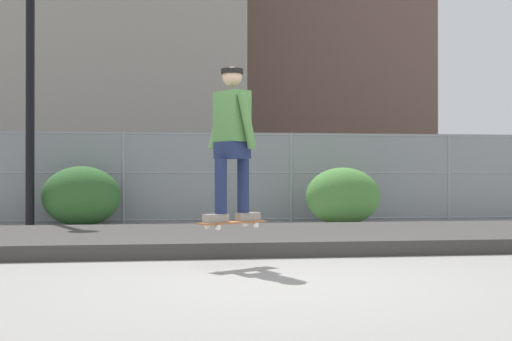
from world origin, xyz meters
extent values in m
plane|color=gray|center=(0.00, 0.00, 0.00)|extent=(120.00, 120.00, 0.00)
cube|color=#3D3A38|center=(0.00, 3.41, 0.09)|extent=(10.61, 3.31, 0.19)
cube|color=#9E5B33|center=(-0.26, 1.01, 0.48)|extent=(0.78, 0.61, 0.02)
cylinder|color=silver|center=(-0.09, 1.23, 0.45)|extent=(0.06, 0.05, 0.05)
cylinder|color=silver|center=(0.01, 1.08, 0.45)|extent=(0.06, 0.05, 0.05)
cylinder|color=silver|center=(-0.52, 0.95, 0.45)|extent=(0.06, 0.05, 0.05)
cylinder|color=silver|center=(-0.42, 0.80, 0.45)|extent=(0.06, 0.05, 0.05)
cube|color=#99999E|center=(-0.04, 1.16, 0.47)|extent=(0.12, 0.14, 0.01)
cube|color=#99999E|center=(-0.47, 0.87, 0.47)|extent=(0.12, 0.14, 0.01)
cube|color=gray|center=(-0.07, 1.13, 0.53)|extent=(0.29, 0.24, 0.09)
cube|color=gray|center=(-0.44, 0.89, 0.53)|extent=(0.29, 0.24, 0.09)
cylinder|color=#1E284C|center=(-0.13, 1.10, 0.87)|extent=(0.13, 0.13, 0.58)
cylinder|color=#1E284C|center=(-0.38, 0.93, 0.87)|extent=(0.13, 0.13, 0.58)
cube|color=#1E284C|center=(-0.26, 1.01, 1.25)|extent=(0.39, 0.42, 0.18)
cube|color=#4C7F3F|center=(-0.26, 1.01, 1.61)|extent=(0.39, 0.44, 0.54)
cylinder|color=#4C7F3F|center=(-0.39, 1.22, 1.55)|extent=(0.24, 0.20, 0.58)
cylinder|color=#4C7F3F|center=(-0.12, 0.81, 1.55)|extent=(0.24, 0.20, 0.58)
sphere|color=tan|center=(-0.26, 1.01, 2.03)|extent=(0.21, 0.21, 0.21)
cylinder|color=black|center=(-0.26, 1.01, 2.09)|extent=(0.24, 0.24, 0.05)
cylinder|color=gray|center=(-1.72, 8.03, 0.93)|extent=(0.06, 0.06, 1.85)
cylinder|color=gray|center=(1.72, 8.03, 0.93)|extent=(0.06, 0.06, 1.85)
cylinder|color=gray|center=(5.17, 8.03, 0.93)|extent=(0.06, 0.06, 1.85)
cylinder|color=gray|center=(0.00, 8.03, 1.81)|extent=(17.23, 0.04, 0.04)
cylinder|color=gray|center=(0.00, 8.03, 1.02)|extent=(17.23, 0.04, 0.04)
cylinder|color=gray|center=(0.00, 8.03, 0.06)|extent=(17.23, 0.04, 0.04)
cube|color=gray|center=(0.00, 8.03, 0.93)|extent=(17.23, 0.01, 1.85)
cylinder|color=black|center=(-3.36, 6.98, 3.06)|extent=(0.16, 0.16, 6.11)
cube|color=#566B4C|center=(-3.57, 11.02, 0.67)|extent=(4.42, 1.85, 0.70)
cube|color=#23282D|center=(-3.77, 11.02, 1.34)|extent=(2.22, 1.62, 0.64)
cylinder|color=black|center=(-2.19, 11.86, 0.32)|extent=(0.64, 0.25, 0.64)
cylinder|color=black|center=(-2.21, 10.15, 0.32)|extent=(0.64, 0.25, 0.64)
cylinder|color=black|center=(-4.92, 11.89, 0.32)|extent=(0.64, 0.25, 0.64)
cube|color=#B7BABF|center=(3.07, 11.40, 0.67)|extent=(4.55, 2.22, 0.70)
cube|color=#23282D|center=(2.88, 11.38, 1.34)|extent=(2.35, 1.81, 0.64)
cylinder|color=black|center=(4.35, 12.38, 0.32)|extent=(0.66, 0.30, 0.64)
cylinder|color=black|center=(4.52, 10.68, 0.32)|extent=(0.66, 0.30, 0.64)
cylinder|color=black|center=(1.63, 12.11, 0.32)|extent=(0.66, 0.30, 0.64)
cylinder|color=black|center=(1.80, 10.41, 0.32)|extent=(0.66, 0.30, 0.64)
cube|color=brown|center=(10.07, 48.34, 12.46)|extent=(18.41, 10.89, 24.92)
ellipsoid|color=#2D5B28|center=(-2.48, 7.32, 0.57)|extent=(1.48, 1.21, 1.14)
ellipsoid|color=#477F38|center=(2.52, 6.89, 0.56)|extent=(1.45, 1.19, 1.12)
camera|label=1|loc=(-1.05, -6.51, 1.00)|focal=49.86mm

